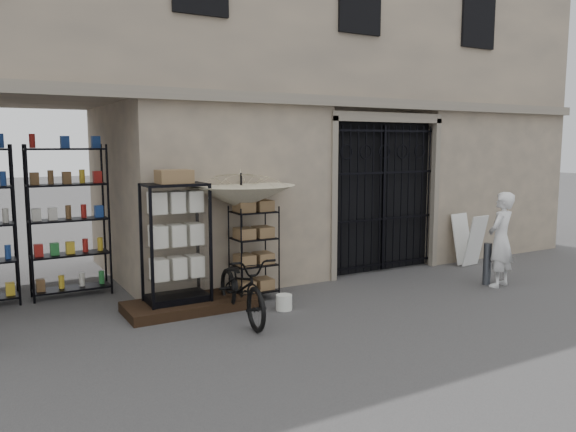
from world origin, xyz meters
TOP-DOWN VIEW (x-y plane):
  - ground at (0.00, 0.00)m, footprint 80.00×80.00m
  - main_building at (0.00, 4.00)m, footprint 14.00×4.00m
  - shop_recess at (-4.50, 2.80)m, footprint 3.00×1.70m
  - shop_shelving at (-4.55, 3.30)m, footprint 2.70×0.50m
  - iron_gate at (1.75, 2.28)m, footprint 2.50×0.21m
  - step_platform at (-2.40, 1.55)m, footprint 2.00×0.90m
  - display_cabinet at (-2.61, 1.60)m, footprint 0.97×0.69m
  - wire_rack at (-1.32, 1.61)m, footprint 0.68×0.50m
  - market_umbrella at (-1.48, 1.72)m, footprint 1.81×1.83m
  - white_bucket at (-1.19, 0.83)m, footprint 0.27×0.27m
  - bicycle at (-1.94, 0.74)m, footprint 0.72×1.01m
  - steel_bollard at (2.71, 0.38)m, footprint 0.16×0.16m
  - shopkeeper at (2.81, 0.19)m, footprint 1.06×1.78m
  - easel_sign at (3.65, 1.67)m, footprint 0.56×0.62m

SIDE VIEW (x-z plane):
  - ground at x=0.00m, z-range 0.00..0.00m
  - bicycle at x=-1.94m, z-range -0.91..0.91m
  - shopkeeper at x=2.81m, z-range -0.20..0.20m
  - step_platform at x=-2.40m, z-range 0.00..0.15m
  - white_bucket at x=-1.19m, z-range 0.00..0.24m
  - steel_bollard at x=2.71m, z-range 0.00..0.75m
  - easel_sign at x=3.65m, z-range 0.02..1.06m
  - wire_rack at x=-1.32m, z-range -0.02..1.50m
  - display_cabinet at x=-2.61m, z-range -0.01..1.91m
  - shop_shelving at x=-4.55m, z-range 0.00..2.50m
  - iron_gate at x=1.75m, z-range 0.00..3.00m
  - shop_recess at x=-4.50m, z-range 0.00..3.00m
  - market_umbrella at x=-1.48m, z-range 0.54..2.99m
  - main_building at x=0.00m, z-range 0.00..9.00m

